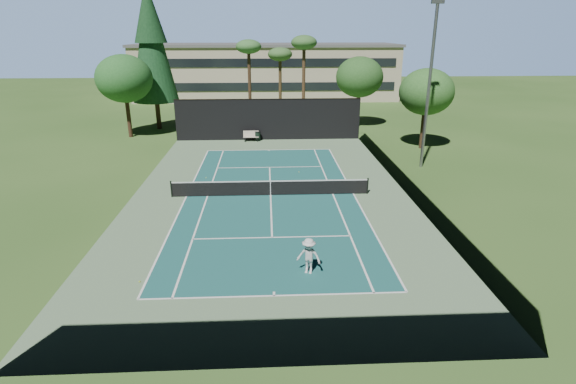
# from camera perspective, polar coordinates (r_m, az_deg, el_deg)

# --- Properties ---
(ground) EXTENTS (160.00, 160.00, 0.00)m
(ground) POSITION_cam_1_polar(r_m,az_deg,el_deg) (29.46, -2.23, -0.44)
(ground) COLOR #335720
(ground) RESTS_ON ground
(apron_slab) EXTENTS (18.00, 32.00, 0.01)m
(apron_slab) POSITION_cam_1_polar(r_m,az_deg,el_deg) (29.45, -2.23, -0.43)
(apron_slab) COLOR #60825B
(apron_slab) RESTS_ON ground
(court_surface) EXTENTS (10.97, 23.77, 0.01)m
(court_surface) POSITION_cam_1_polar(r_m,az_deg,el_deg) (29.45, -2.23, -0.41)
(court_surface) COLOR #1B5754
(court_surface) RESTS_ON ground
(court_lines) EXTENTS (11.07, 23.87, 0.01)m
(court_lines) POSITION_cam_1_polar(r_m,az_deg,el_deg) (29.45, -2.23, -0.40)
(court_lines) COLOR white
(court_lines) RESTS_ON ground
(tennis_net) EXTENTS (12.90, 0.10, 1.10)m
(tennis_net) POSITION_cam_1_polar(r_m,az_deg,el_deg) (29.27, -2.24, 0.59)
(tennis_net) COLOR black
(tennis_net) RESTS_ON ground
(fence) EXTENTS (18.04, 32.05, 4.03)m
(fence) POSITION_cam_1_polar(r_m,az_deg,el_deg) (28.88, -2.28, 3.35)
(fence) COLOR black
(fence) RESTS_ON ground
(player) EXTENTS (1.23, 0.96, 1.68)m
(player) POSITION_cam_1_polar(r_m,az_deg,el_deg) (19.96, 2.65, -8.12)
(player) COLOR silver
(player) RESTS_ON ground
(tennis_ball_a) EXTENTS (0.08, 0.08, 0.08)m
(tennis_ball_a) POSITION_cam_1_polar(r_m,az_deg,el_deg) (20.64, -18.33, -10.76)
(tennis_ball_a) COLOR #B4D12F
(tennis_ball_a) RESTS_ON ground
(tennis_ball_b) EXTENTS (0.07, 0.07, 0.07)m
(tennis_ball_b) POSITION_cam_1_polar(r_m,az_deg,el_deg) (30.01, -2.80, 0.01)
(tennis_ball_b) COLOR gold
(tennis_ball_b) RESTS_ON ground
(tennis_ball_c) EXTENTS (0.07, 0.07, 0.07)m
(tennis_ball_c) POSITION_cam_1_polar(r_m,az_deg,el_deg) (34.27, 1.40, 2.57)
(tennis_ball_c) COLOR #CED530
(tennis_ball_c) RESTS_ON ground
(tennis_ball_d) EXTENTS (0.06, 0.06, 0.06)m
(tennis_ball_d) POSITION_cam_1_polar(r_m,az_deg,el_deg) (33.43, -10.38, 1.79)
(tennis_ball_d) COLOR #CBEF36
(tennis_ball_d) RESTS_ON ground
(park_bench) EXTENTS (1.50, 0.45, 1.02)m
(park_bench) POSITION_cam_1_polar(r_m,az_deg,el_deg) (44.15, -4.72, 7.13)
(park_bench) COLOR #C0B39F
(park_bench) RESTS_ON ground
(trash_bin) EXTENTS (0.56, 0.56, 0.95)m
(trash_bin) POSITION_cam_1_polar(r_m,az_deg,el_deg) (44.28, -3.87, 7.10)
(trash_bin) COLOR black
(trash_bin) RESTS_ON ground
(pine_tree) EXTENTS (4.80, 4.80, 15.00)m
(pine_tree) POSITION_cam_1_polar(r_m,az_deg,el_deg) (51.03, -17.05, 18.29)
(pine_tree) COLOR #3E2A1A
(pine_tree) RESTS_ON ground
(palm_a) EXTENTS (2.80, 2.80, 9.32)m
(palm_a) POSITION_cam_1_polar(r_m,az_deg,el_deg) (51.71, -5.02, 17.52)
(palm_a) COLOR #432D1C
(palm_a) RESTS_ON ground
(palm_b) EXTENTS (2.80, 2.80, 8.42)m
(palm_b) POSITION_cam_1_polar(r_m,az_deg,el_deg) (53.74, -1.02, 16.79)
(palm_b) COLOR #4C3820
(palm_b) RESTS_ON ground
(palm_c) EXTENTS (2.80, 2.80, 9.77)m
(palm_c) POSITION_cam_1_polar(r_m,az_deg,el_deg) (50.84, 2.05, 18.01)
(palm_c) COLOR #4E3621
(palm_c) RESTS_ON ground
(decid_tree_a) EXTENTS (5.12, 5.12, 7.62)m
(decid_tree_a) POSITION_cam_1_polar(r_m,az_deg,el_deg) (50.90, 9.06, 14.20)
(decid_tree_a) COLOR #432E1D
(decid_tree_a) RESTS_ON ground
(decid_tree_b) EXTENTS (4.80, 4.80, 7.14)m
(decid_tree_b) POSITION_cam_1_polar(r_m,az_deg,el_deg) (42.41, 17.18, 12.04)
(decid_tree_b) COLOR #3F2B1B
(decid_tree_b) RESTS_ON ground
(decid_tree_c) EXTENTS (5.44, 5.44, 8.09)m
(decid_tree_c) POSITION_cam_1_polar(r_m,az_deg,el_deg) (47.88, -20.09, 13.35)
(decid_tree_c) COLOR #422B1C
(decid_tree_c) RESTS_ON ground
(campus_building) EXTENTS (40.50, 12.50, 8.30)m
(campus_building) POSITION_cam_1_polar(r_m,az_deg,el_deg) (73.86, -2.72, 15.14)
(campus_building) COLOR #BFB094
(campus_building) RESTS_ON ground
(light_pole) EXTENTS (0.90, 0.25, 12.22)m
(light_pole) POSITION_cam_1_polar(r_m,az_deg,el_deg) (35.98, 17.51, 12.98)
(light_pole) COLOR gray
(light_pole) RESTS_ON ground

